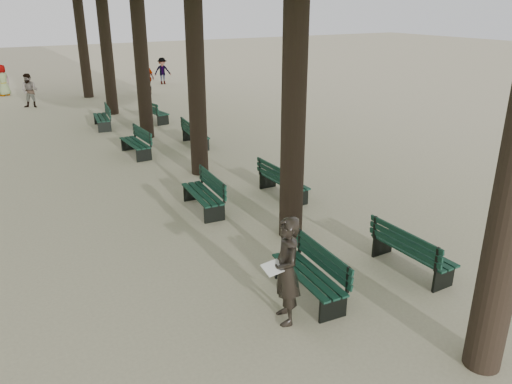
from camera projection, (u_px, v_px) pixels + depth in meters
ground at (316, 323)px, 8.19m from camera, size 120.00×120.00×0.00m
bench_left_0 at (308, 283)px, 8.85m from camera, size 0.71×1.84×0.92m
bench_left_1 at (203, 200)px, 12.51m from camera, size 0.70×1.84×0.92m
bench_left_2 at (136, 148)px, 17.00m from camera, size 0.63×1.82×0.92m
bench_left_3 at (102, 122)px, 20.70m from camera, size 0.80×1.86×0.92m
bench_right_0 at (411, 258)px, 9.70m from camera, size 0.59×1.81×0.92m
bench_right_1 at (283, 187)px, 13.42m from camera, size 0.57×1.80×0.92m
bench_right_2 at (196, 138)px, 18.16m from camera, size 0.77×1.85×0.92m
bench_right_3 at (155, 116)px, 21.75m from camera, size 0.79×1.86×0.92m
man_with_map at (286, 271)px, 7.95m from camera, size 0.71×0.81×1.84m
pedestrian_d at (3, 80)px, 27.59m from camera, size 0.89×0.73×1.70m
pedestrian_b at (162, 71)px, 31.51m from camera, size 1.09×0.43×1.64m
pedestrian_a at (30, 91)px, 24.50m from camera, size 0.87×0.68×1.66m
pedestrian_c at (147, 78)px, 28.03m from camera, size 0.75×1.14×1.85m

